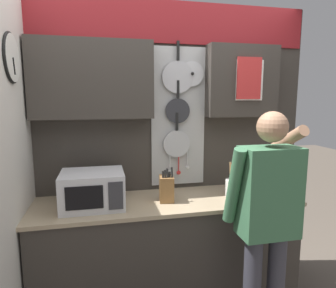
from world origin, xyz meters
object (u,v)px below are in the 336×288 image
Objects in this scene: microwave at (93,189)px; utensil_crock at (233,187)px; person at (267,211)px; knife_block at (167,188)px.

microwave is 1.14m from utensil_crock.
person is (-0.00, -0.53, -0.00)m from utensil_crock.
microwave is 0.29× the size of person.
person is at bearing -25.05° from microwave.
microwave is at bearing -179.92° from knife_block.
microwave is 1.25m from person.
utensil_crock reaches higher than knife_block.
knife_block is at bearing -179.97° from utensil_crock.
microwave is 1.32× the size of utensil_crock.
utensil_crock is (1.13, 0.00, -0.06)m from microwave.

